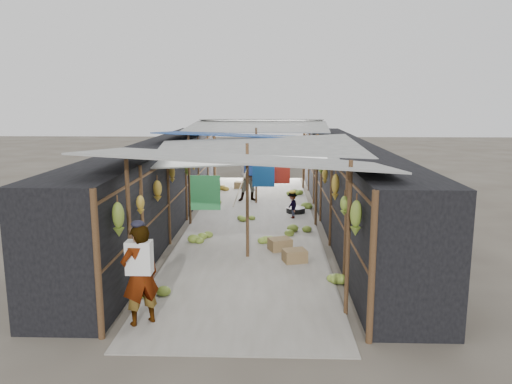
# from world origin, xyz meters

# --- Properties ---
(ground) EXTENTS (80.00, 80.00, 0.00)m
(ground) POSITION_xyz_m (0.00, 0.00, 0.00)
(ground) COLOR #6B6356
(ground) RESTS_ON ground
(aisle_slab) EXTENTS (3.60, 16.00, 0.02)m
(aisle_slab) POSITION_xyz_m (0.00, 6.50, 0.01)
(aisle_slab) COLOR #9E998E
(aisle_slab) RESTS_ON ground
(stall_left) EXTENTS (1.40, 15.00, 2.30)m
(stall_left) POSITION_xyz_m (-2.70, 6.50, 1.15)
(stall_left) COLOR black
(stall_left) RESTS_ON ground
(stall_right) EXTENTS (1.40, 15.00, 2.30)m
(stall_right) POSITION_xyz_m (2.70, 6.50, 1.15)
(stall_right) COLOR black
(stall_right) RESTS_ON ground
(crate_near) EXTENTS (0.61, 0.55, 0.30)m
(crate_near) POSITION_xyz_m (0.75, 3.52, 0.15)
(crate_near) COLOR olive
(crate_near) RESTS_ON ground
(crate_mid) EXTENTS (0.58, 0.51, 0.29)m
(crate_mid) POSITION_xyz_m (1.06, 2.66, 0.15)
(crate_mid) COLOR olive
(crate_mid) RESTS_ON ground
(crate_back) EXTENTS (0.48, 0.41, 0.27)m
(crate_back) POSITION_xyz_m (-0.74, 11.87, 0.14)
(crate_back) COLOR olive
(crate_back) RESTS_ON ground
(black_basin) EXTENTS (0.59, 0.59, 0.18)m
(black_basin) POSITION_xyz_m (1.30, 7.51, 0.09)
(black_basin) COLOR black
(black_basin) RESTS_ON ground
(vendor_elderly) EXTENTS (0.72, 0.67, 1.65)m
(vendor_elderly) POSITION_xyz_m (-1.52, -0.50, 0.82)
(vendor_elderly) COLOR white
(vendor_elderly) RESTS_ON ground
(shopper_blue) EXTENTS (0.95, 0.78, 1.81)m
(shopper_blue) POSITION_xyz_m (-0.21, 9.30, 0.90)
(shopper_blue) COLOR navy
(shopper_blue) RESTS_ON ground
(vendor_seated) EXTENTS (0.44, 0.59, 0.82)m
(vendor_seated) POSITION_xyz_m (1.16, 6.76, 0.41)
(vendor_seated) COLOR #4A4440
(vendor_seated) RESTS_ON ground
(market_canopy) EXTENTS (5.62, 15.20, 2.77)m
(market_canopy) POSITION_xyz_m (0.02, 6.82, 2.41)
(market_canopy) COLOR brown
(market_canopy) RESTS_ON ground
(hanging_bananas) EXTENTS (3.95, 13.87, 0.82)m
(hanging_bananas) POSITION_xyz_m (-0.13, 6.21, 1.65)
(hanging_bananas) COLOR olive
(hanging_bananas) RESTS_ON ground
(floor_bananas) EXTENTS (4.01, 11.17, 0.36)m
(floor_bananas) POSITION_xyz_m (-0.08, 5.65, 0.15)
(floor_bananas) COLOR olive
(floor_bananas) RESTS_ON ground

